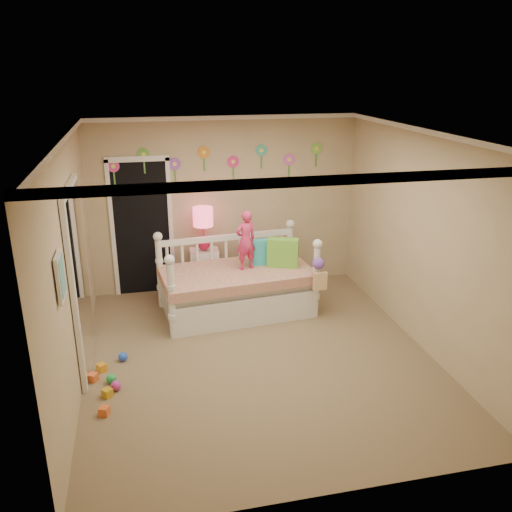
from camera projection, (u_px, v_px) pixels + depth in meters
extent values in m
cube|color=#7F684C|center=(259.00, 356.00, 6.36)|extent=(4.00, 4.50, 0.01)
cube|color=white|center=(259.00, 134.00, 5.48)|extent=(4.00, 4.50, 0.01)
cube|color=tan|center=(226.00, 205.00, 7.99)|extent=(4.00, 0.01, 2.60)
cube|color=tan|center=(71.00, 267.00, 5.51)|extent=(0.01, 4.50, 2.60)
cube|color=tan|center=(423.00, 241.00, 6.33)|extent=(0.01, 4.50, 2.60)
cube|color=#25BDB8|center=(262.00, 252.00, 7.45)|extent=(0.36, 0.13, 0.36)
cube|color=#6DBB39|center=(283.00, 253.00, 7.36)|extent=(0.45, 0.30, 0.40)
imported|color=#DF3269|center=(246.00, 240.00, 7.21)|extent=(0.35, 0.28, 0.82)
cube|color=white|center=(205.00, 272.00, 7.99)|extent=(0.44, 0.35, 0.70)
sphere|color=#CF1B50|center=(204.00, 244.00, 7.84)|extent=(0.18, 0.18, 0.18)
cylinder|color=#CF1B50|center=(203.00, 232.00, 7.78)|extent=(0.03, 0.03, 0.37)
cylinder|color=#F74A64|center=(203.00, 217.00, 7.70)|extent=(0.29, 0.29, 0.27)
cube|color=black|center=(142.00, 227.00, 7.81)|extent=(0.90, 0.04, 2.07)
cube|color=white|center=(80.00, 279.00, 5.88)|extent=(0.07, 1.30, 2.10)
cube|color=white|center=(60.00, 276.00, 4.61)|extent=(0.05, 0.34, 0.42)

